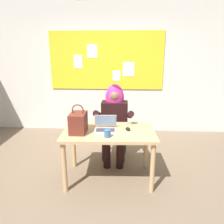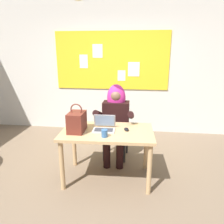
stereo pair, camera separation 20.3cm
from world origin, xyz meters
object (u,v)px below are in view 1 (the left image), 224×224
(desk_main, at_px, (109,137))
(chair_at_desk, at_px, (115,128))
(computer_mouse, at_px, (128,129))
(handbag, at_px, (78,122))
(coffee_mug, at_px, (107,133))
(person_costumed, at_px, (114,117))
(laptop, at_px, (106,127))

(desk_main, height_order, chair_at_desk, chair_at_desk)
(computer_mouse, bearing_deg, handbag, 174.53)
(desk_main, bearing_deg, computer_mouse, 8.33)
(computer_mouse, distance_m, coffee_mug, 0.36)
(desk_main, relative_size, coffee_mug, 13.19)
(person_costumed, bearing_deg, laptop, -9.61)
(coffee_mug, bearing_deg, computer_mouse, 45.22)
(coffee_mug, bearing_deg, handbag, 159.69)
(chair_at_desk, distance_m, coffee_mug, 0.99)
(desk_main, height_order, handbag, handbag)
(chair_at_desk, relative_size, handbag, 2.35)
(coffee_mug, bearing_deg, desk_main, 89.35)
(chair_at_desk, relative_size, computer_mouse, 8.55)
(laptop, xyz_separation_m, handbag, (-0.34, -0.11, 0.09))
(person_costumed, bearing_deg, computer_mouse, 20.05)
(desk_main, xyz_separation_m, chair_at_desk, (0.05, 0.73, -0.13))
(desk_main, distance_m, handbag, 0.46)
(desk_main, distance_m, laptop, 0.15)
(computer_mouse, bearing_deg, coffee_mug, -150.17)
(desk_main, relative_size, chair_at_desk, 1.41)
(chair_at_desk, bearing_deg, laptop, -4.54)
(desk_main, height_order, computer_mouse, computer_mouse)
(chair_at_desk, relative_size, person_costumed, 0.72)
(handbag, height_order, coffee_mug, handbag)
(desk_main, bearing_deg, laptop, 145.57)
(laptop, bearing_deg, handbag, -165.17)
(handbag, xyz_separation_m, coffee_mug, (0.39, -0.14, -0.09))
(computer_mouse, xyz_separation_m, handbag, (-0.65, -0.11, 0.12))
(laptop, height_order, coffee_mug, laptop)
(person_costumed, bearing_deg, coffee_mug, -3.56)
(chair_at_desk, xyz_separation_m, person_costumed, (-0.00, -0.13, 0.23))
(handbag, distance_m, coffee_mug, 0.43)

